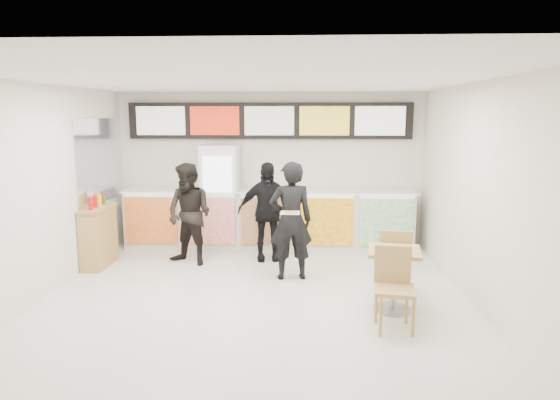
# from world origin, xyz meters

# --- Properties ---
(floor) EXTENTS (7.00, 7.00, 0.00)m
(floor) POSITION_xyz_m (0.00, 0.00, 0.00)
(floor) COLOR beige
(floor) RESTS_ON ground
(ceiling) EXTENTS (7.00, 7.00, 0.00)m
(ceiling) POSITION_xyz_m (0.00, 0.00, 3.00)
(ceiling) COLOR white
(ceiling) RESTS_ON wall_back
(wall_back) EXTENTS (6.00, 0.00, 6.00)m
(wall_back) POSITION_xyz_m (0.00, 3.50, 1.50)
(wall_back) COLOR silver
(wall_back) RESTS_ON floor
(wall_left) EXTENTS (0.00, 7.00, 7.00)m
(wall_left) POSITION_xyz_m (-3.00, 0.00, 1.50)
(wall_left) COLOR silver
(wall_left) RESTS_ON floor
(wall_right) EXTENTS (0.00, 7.00, 7.00)m
(wall_right) POSITION_xyz_m (3.00, 0.00, 1.50)
(wall_right) COLOR silver
(wall_right) RESTS_ON floor
(service_counter) EXTENTS (5.56, 0.77, 1.14)m
(service_counter) POSITION_xyz_m (0.00, 3.09, 0.57)
(service_counter) COLOR silver
(service_counter) RESTS_ON floor
(menu_board) EXTENTS (5.50, 0.14, 0.70)m
(menu_board) POSITION_xyz_m (0.00, 3.41, 2.45)
(menu_board) COLOR black
(menu_board) RESTS_ON wall_back
(drinks_fridge) EXTENTS (0.70, 0.67, 2.00)m
(drinks_fridge) POSITION_xyz_m (-0.93, 3.11, 1.00)
(drinks_fridge) COLOR white
(drinks_fridge) RESTS_ON floor
(mirror_panel) EXTENTS (0.01, 2.00, 1.50)m
(mirror_panel) POSITION_xyz_m (-2.99, 2.45, 1.75)
(mirror_panel) COLOR #B2B7BF
(mirror_panel) RESTS_ON wall_left
(customer_main) EXTENTS (0.75, 0.55, 1.87)m
(customer_main) POSITION_xyz_m (0.48, 1.26, 0.93)
(customer_main) COLOR black
(customer_main) RESTS_ON floor
(customer_left) EXTENTS (1.06, 0.96, 1.76)m
(customer_left) POSITION_xyz_m (-1.28, 1.95, 0.88)
(customer_left) COLOR black
(customer_left) RESTS_ON floor
(customer_mid) EXTENTS (1.08, 0.58, 1.75)m
(customer_mid) POSITION_xyz_m (0.02, 2.28, 0.88)
(customer_mid) COLOR black
(customer_mid) RESTS_ON floor
(pizza_slice) EXTENTS (0.36, 0.36, 0.02)m
(pizza_slice) POSITION_xyz_m (0.48, 0.81, 1.16)
(pizza_slice) COLOR beige
(pizza_slice) RESTS_ON customer_main
(cafe_table) EXTENTS (0.76, 1.74, 0.99)m
(cafe_table) POSITION_xyz_m (1.86, -0.00, 0.58)
(cafe_table) COLOR tan
(cafe_table) RESTS_ON floor
(condiment_ledge) EXTENTS (0.37, 0.92, 1.22)m
(condiment_ledge) POSITION_xyz_m (-2.82, 1.77, 0.52)
(condiment_ledge) COLOR tan
(condiment_ledge) RESTS_ON floor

